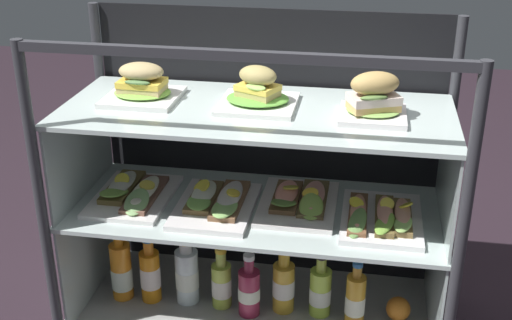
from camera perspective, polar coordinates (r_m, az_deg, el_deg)
ground_plane at (r=2.14m, az=0.00°, el=-13.50°), size 6.00×6.00×0.02m
case_base_deck at (r=2.12m, az=0.00°, el=-12.82°), size 1.11×0.49×0.04m
case_frame at (r=2.01m, az=0.72°, el=0.55°), size 1.11×0.49×0.91m
riser_lower_tier at (r=2.02m, az=0.00°, el=-8.54°), size 1.05×0.43×0.33m
shelf_lower_glass at (r=1.93m, az=0.00°, el=-4.22°), size 1.06×0.45×0.01m
riser_upper_tier at (r=1.86m, az=0.00°, el=-0.18°), size 1.05×0.43×0.29m
shelf_upper_glass at (r=1.81m, az=0.00°, el=4.14°), size 1.06×0.45×0.01m
plated_roll_sandwich_near_right_corner at (r=1.90m, az=-9.71°, el=6.23°), size 0.20×0.20×0.11m
plated_roll_sandwich_right_of_center at (r=1.82m, az=0.14°, el=5.72°), size 0.21×0.21×0.11m
plated_roll_sandwich_near_left_corner at (r=1.75m, az=10.03°, el=5.09°), size 0.17×0.17×0.12m
open_sandwich_tray_left_of_center at (r=2.00m, az=-10.46°, el=-2.81°), size 0.22×0.30×0.06m
open_sandwich_tray_near_left_corner at (r=1.91m, az=-3.40°, el=-3.62°), size 0.22×0.30×0.07m
open_sandwich_tray_far_left at (r=1.93m, az=3.67°, el=-3.49°), size 0.22×0.30×0.06m
open_sandwich_tray_right_of_center at (r=1.87m, az=10.70°, el=-4.80°), size 0.22×0.30×0.07m
juice_bottle_back_center at (r=2.14m, az=-11.42°, el=-9.31°), size 0.07×0.07×0.24m
juice_bottle_back_right at (r=2.11m, az=-9.02°, el=-9.63°), size 0.06×0.06×0.22m
juice_bottle_front_second at (r=2.09m, az=-5.91°, el=-9.73°), size 0.07×0.07×0.22m
juice_bottle_front_left_end at (r=2.07m, az=-2.97°, el=-10.48°), size 0.06×0.06×0.20m
juice_bottle_front_fourth at (r=2.03m, az=-0.59°, el=-11.11°), size 0.07×0.07×0.21m
juice_bottle_near_post at (r=2.05m, az=2.38°, el=-10.62°), size 0.07×0.07×0.21m
juice_bottle_back_left at (r=2.04m, az=5.51°, el=-11.09°), size 0.07×0.07×0.21m
juice_bottle_front_right_end at (r=2.02m, az=8.48°, el=-11.73°), size 0.06×0.06×0.21m
orange_fruit_beside_bottles at (r=2.08m, az=12.06°, el=-12.33°), size 0.07×0.07×0.07m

